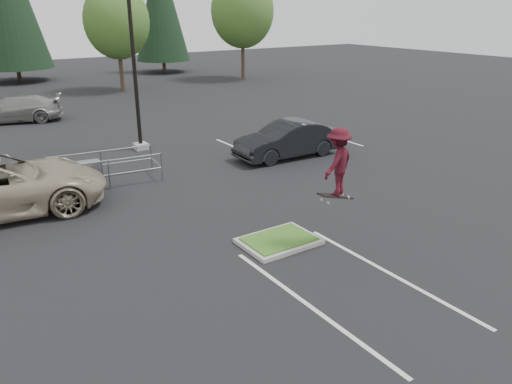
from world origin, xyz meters
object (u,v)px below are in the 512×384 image
decid_c (117,23)px  decid_d (242,13)px  car_far_silver (16,109)px  light_pole (133,52)px  conif_c (160,3)px  car_r_charc (287,140)px  cart_corral (92,167)px  skateboarder (337,162)px

decid_c → decid_d: decid_d is taller
decid_d → car_far_silver: (-21.32, -8.33, -5.13)m
light_pole → decid_c: (5.49, 17.83, 0.69)m
light_pole → conif_c: 30.72m
decid_c → conif_c: bearing=50.4°
decid_d → car_r_charc: (-12.40, -23.33, -5.10)m
light_pole → car_r_charc: bearing=-44.5°
car_r_charc → car_far_silver: car_r_charc is taller
cart_corral → car_r_charc: car_r_charc is taller
decid_d → car_far_silver: size_ratio=1.76×
car_r_charc → conif_c: bearing=167.4°
cart_corral → skateboarder: skateboarder is taller
conif_c → cart_corral: conif_c is taller
skateboarder → car_r_charc: bearing=-140.0°
cart_corral → car_r_charc: (8.56, -1.05, 0.08)m
car_r_charc → decid_c: bearing=-179.1°
decid_d → car_r_charc: 26.91m
decid_c → car_r_charc: (-0.40, -22.83, -4.44)m
decid_d → car_far_silver: decid_d is taller
decid_d → car_r_charc: decid_d is taller
decid_c → car_r_charc: bearing=-91.0°
decid_d → conif_c: conif_c is taller
decid_c → skateboarder: 31.32m
car_far_silver → decid_d: bearing=128.7°
decid_d → cart_corral: 31.02m
car_r_charc → car_far_silver: (-8.92, 15.00, -0.04)m
skateboarder → car_far_silver: (-4.53, 23.00, -1.75)m
cart_corral → decid_d: bearing=53.4°
car_far_silver → conif_c: bearing=152.7°
decid_d → car_r_charc: size_ratio=1.91×
light_pole → car_r_charc: light_pole is taller
conif_c → light_pole: bearing=-116.1°
light_pole → cart_corral: (-3.47, -3.95, -3.82)m
decid_d → cart_corral: size_ratio=2.20×
light_pole → decid_d: (17.49, 18.33, 1.35)m
conif_c → car_r_charc: bearing=-104.5°
decid_d → conif_c: 10.04m
light_pole → cart_corral: 6.49m
decid_d → conif_c: size_ratio=0.75×
car_far_silver → light_pole: bearing=38.4°
skateboarder → decid_c: bearing=-120.1°
decid_c → car_far_silver: 12.97m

